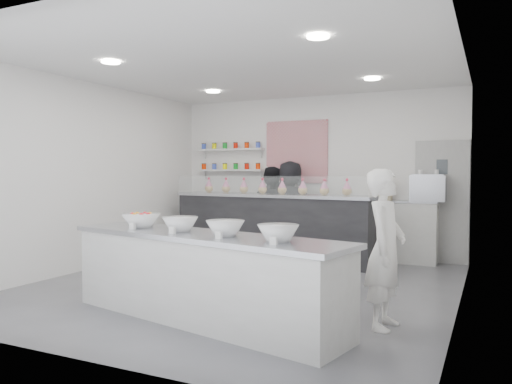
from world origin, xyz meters
TOP-DOWN VIEW (x-y plane):
  - floor at (0.00, 0.00)m, footprint 6.00×6.00m
  - ceiling at (0.00, 0.00)m, footprint 6.00×6.00m
  - back_wall at (0.00, 3.00)m, footprint 5.50×0.00m
  - left_wall at (-2.75, 0.00)m, footprint 0.00×6.00m
  - right_wall at (2.75, 0.00)m, footprint 0.00×6.00m
  - back_door at (2.30, 2.97)m, footprint 0.88×0.04m
  - pattern_panel at (-0.35, 2.98)m, footprint 1.25×0.03m
  - jar_shelf_lower at (-1.75, 2.90)m, footprint 1.45×0.22m
  - jar_shelf_upper at (-1.75, 2.90)m, footprint 1.45×0.22m
  - preserve_jars at (-1.75, 2.88)m, footprint 1.45×0.10m
  - downlight_0 at (-1.40, -1.00)m, footprint 0.24×0.24m
  - downlight_1 at (1.40, -1.00)m, footprint 0.24×0.24m
  - downlight_2 at (-1.40, 1.60)m, footprint 0.24×0.24m
  - downlight_3 at (1.40, 1.60)m, footprint 0.24×0.24m
  - prep_counter at (0.35, -1.62)m, footprint 3.45×1.46m
  - back_bar at (-0.46, 2.07)m, footprint 3.84×1.06m
  - sneeze_guard at (-0.49, 1.74)m, footprint 3.72×0.39m
  - espresso_ledge at (1.55, 2.78)m, footprint 1.44×0.46m
  - espresso_machine at (2.10, 2.78)m, footprint 0.57×0.39m
  - cup_stacks at (1.39, 2.78)m, footprint 0.27×0.24m
  - prep_bowls at (0.35, -1.62)m, footprint 2.39×0.98m
  - label_cards at (0.46, -2.12)m, footprint 2.01×0.04m
  - cookie_bags at (-0.46, 2.07)m, footprint 2.96×0.45m
  - woman_prep at (2.13, -1.04)m, footprint 0.42×0.60m
  - staff_left at (-0.70, 2.60)m, footprint 0.96×0.84m
  - staff_right at (-0.29, 2.51)m, footprint 0.91×0.63m

SIDE VIEW (x-z plane):
  - floor at x=0.00m, z-range 0.00..0.00m
  - prep_counter at x=0.35m, z-range 0.00..0.92m
  - espresso_ledge at x=1.55m, z-range 0.00..1.07m
  - back_bar at x=-0.46m, z-range 0.00..1.17m
  - woman_prep at x=2.13m, z-range 0.00..1.59m
  - staff_left at x=-0.70m, z-range 0.00..1.67m
  - staff_right at x=-0.29m, z-range 0.00..1.77m
  - label_cards at x=0.46m, z-range 0.92..0.99m
  - prep_bowls at x=0.35m, z-range 0.92..1.08m
  - back_door at x=2.30m, z-range 0.00..2.10m
  - cup_stacks at x=1.39m, z-range 1.07..1.44m
  - espresso_machine at x=2.10m, z-range 1.07..1.50m
  - cookie_bags at x=-0.46m, z-range 1.17..1.45m
  - sneeze_guard at x=-0.49m, z-range 1.17..1.49m
  - back_wall at x=0.00m, z-range -1.25..4.25m
  - left_wall at x=-2.75m, z-range -1.50..4.50m
  - right_wall at x=2.75m, z-range -1.50..4.50m
  - jar_shelf_lower at x=-1.75m, z-range 1.58..1.62m
  - preserve_jars at x=-1.75m, z-range 1.60..2.16m
  - pattern_panel at x=-0.35m, z-range 1.35..2.55m
  - jar_shelf_upper at x=-1.75m, z-range 2.00..2.04m
  - downlight_0 at x=-1.40m, z-range 2.97..2.99m
  - downlight_1 at x=1.40m, z-range 2.97..2.99m
  - downlight_2 at x=-1.40m, z-range 2.97..2.99m
  - downlight_3 at x=1.40m, z-range 2.97..2.99m
  - ceiling at x=0.00m, z-range 3.00..3.00m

